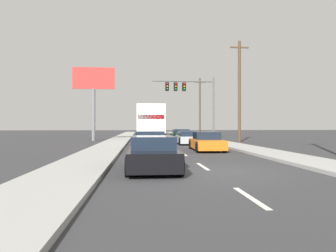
% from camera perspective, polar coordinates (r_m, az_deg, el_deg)
% --- Properties ---
extents(ground_plane, '(140.00, 140.00, 0.00)m').
position_cam_1_polar(ground_plane, '(35.31, -1.40, -2.50)').
color(ground_plane, '#333335').
extents(sidewalk_right, '(2.26, 80.00, 0.14)m').
position_cam_1_polar(sidewalk_right, '(31.04, 7.90, -2.72)').
color(sidewalk_right, '#9E9E99').
rests_on(sidewalk_right, ground_plane).
extents(sidewalk_left, '(2.26, 80.00, 0.14)m').
position_cam_1_polar(sidewalk_left, '(30.31, -9.61, -2.79)').
color(sidewalk_left, '#9E9E99').
rests_on(sidewalk_left, ground_plane).
extents(lane_markings, '(0.14, 57.00, 0.01)m').
position_cam_1_polar(lane_markings, '(28.99, -0.54, -3.05)').
color(lane_markings, silver).
rests_on(lane_markings, ground_plane).
extents(box_truck, '(2.63, 8.09, 3.38)m').
position_cam_1_polar(box_truck, '(27.96, -3.42, 0.80)').
color(box_truck, white).
rests_on(box_truck, ground_plane).
extents(car_tan, '(2.01, 4.10, 1.23)m').
position_cam_1_polar(car_tan, '(18.58, -3.45, -3.09)').
color(car_tan, tan).
rests_on(car_tan, ground_plane).
extents(car_black, '(1.85, 4.36, 1.20)m').
position_cam_1_polar(car_black, '(10.87, -2.91, -5.35)').
color(car_black, black).
rests_on(car_black, ground_plane).
extents(car_green, '(2.02, 4.52, 1.20)m').
position_cam_1_polar(car_green, '(32.15, 2.46, -1.77)').
color(car_green, '#196B38').
rests_on(car_green, ground_plane).
extents(car_silver, '(1.95, 4.57, 1.12)m').
position_cam_1_polar(car_silver, '(25.75, 3.80, -2.26)').
color(car_silver, '#B7BABF').
rests_on(car_silver, ground_plane).
extents(car_orange, '(1.92, 4.08, 1.19)m').
position_cam_1_polar(car_orange, '(19.08, 7.37, -3.07)').
color(car_orange, orange).
rests_on(car_orange, ground_plane).
extents(traffic_signal_mast, '(7.32, 0.69, 7.26)m').
position_cam_1_polar(traffic_signal_mast, '(35.15, 3.51, 6.59)').
color(traffic_signal_mast, '#595B56').
rests_on(traffic_signal_mast, ground_plane).
extents(utility_pole_mid, '(1.80, 0.28, 9.64)m').
position_cam_1_polar(utility_pole_mid, '(29.40, 13.48, 6.66)').
color(utility_pole_mid, brown).
rests_on(utility_pole_mid, ground_plane).
extents(utility_pole_far, '(1.80, 0.28, 8.89)m').
position_cam_1_polar(utility_pole_far, '(46.22, 6.10, 3.79)').
color(utility_pole_far, brown).
rests_on(utility_pole_far, ground_plane).
extents(roadside_billboard, '(4.30, 0.36, 7.64)m').
position_cam_1_polar(roadside_billboard, '(32.14, -14.03, 7.07)').
color(roadside_billboard, slate).
rests_on(roadside_billboard, ground_plane).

